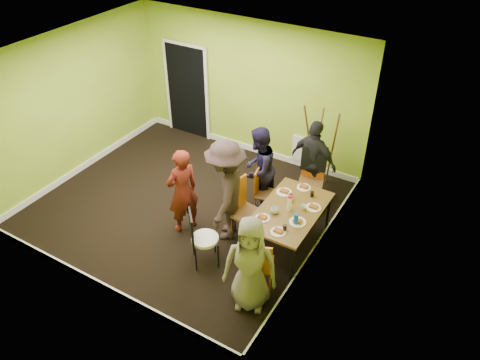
{
  "coord_description": "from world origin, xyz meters",
  "views": [
    {
      "loc": [
        4.23,
        -5.26,
        5.28
      ],
      "look_at": [
        1.13,
        0.0,
        0.96
      ],
      "focal_mm": 35.0,
      "sensor_mm": 36.0,
      "label": 1
    }
  ],
  "objects_px": {
    "chair_front_end": "(259,263)",
    "dining_table": "(290,212)",
    "chair_back_end": "(313,165)",
    "easel": "(319,149)",
    "orange_bottle": "(292,200)",
    "person_left_near": "(226,191)",
    "thermos": "(290,203)",
    "person_standing": "(182,191)",
    "chair_left_far": "(263,189)",
    "chair_left_near": "(243,207)",
    "chair_bentwood": "(200,236)",
    "person_left_far": "(258,169)",
    "person_front_end": "(250,264)",
    "person_back_end": "(314,161)",
    "blue_bottle": "(296,219)"
  },
  "relations": [
    {
      "from": "thermos",
      "to": "blue_bottle",
      "type": "height_order",
      "value": "thermos"
    },
    {
      "from": "orange_bottle",
      "to": "person_front_end",
      "type": "distance_m",
      "value": 1.52
    },
    {
      "from": "person_left_near",
      "to": "chair_bentwood",
      "type": "bearing_deg",
      "value": -18.91
    },
    {
      "from": "easel",
      "to": "person_left_near",
      "type": "distance_m",
      "value": 2.13
    },
    {
      "from": "chair_back_end",
      "to": "person_left_far",
      "type": "distance_m",
      "value": 0.98
    },
    {
      "from": "dining_table",
      "to": "person_left_far",
      "type": "relative_size",
      "value": 0.96
    },
    {
      "from": "chair_bentwood",
      "to": "person_standing",
      "type": "relative_size",
      "value": 0.63
    },
    {
      "from": "thermos",
      "to": "person_left_far",
      "type": "distance_m",
      "value": 1.17
    },
    {
      "from": "person_left_far",
      "to": "chair_back_end",
      "type": "bearing_deg",
      "value": 127.31
    },
    {
      "from": "person_standing",
      "to": "blue_bottle",
      "type": "bearing_deg",
      "value": 119.4
    },
    {
      "from": "chair_front_end",
      "to": "thermos",
      "type": "distance_m",
      "value": 1.11
    },
    {
      "from": "chair_left_near",
      "to": "easel",
      "type": "height_order",
      "value": "easel"
    },
    {
      "from": "person_left_far",
      "to": "person_front_end",
      "type": "relative_size",
      "value": 1.03
    },
    {
      "from": "chair_back_end",
      "to": "chair_front_end",
      "type": "bearing_deg",
      "value": 80.5
    },
    {
      "from": "orange_bottle",
      "to": "easel",
      "type": "bearing_deg",
      "value": 97.14
    },
    {
      "from": "chair_left_far",
      "to": "chair_front_end",
      "type": "bearing_deg",
      "value": 15.57
    },
    {
      "from": "chair_left_near",
      "to": "easel",
      "type": "relative_size",
      "value": 0.64
    },
    {
      "from": "dining_table",
      "to": "person_back_end",
      "type": "relative_size",
      "value": 0.96
    },
    {
      "from": "chair_left_near",
      "to": "person_standing",
      "type": "distance_m",
      "value": 1.02
    },
    {
      "from": "dining_table",
      "to": "orange_bottle",
      "type": "bearing_deg",
      "value": 108.49
    },
    {
      "from": "chair_left_far",
      "to": "chair_bentwood",
      "type": "bearing_deg",
      "value": -19.51
    },
    {
      "from": "blue_bottle",
      "to": "person_left_near",
      "type": "distance_m",
      "value": 1.22
    },
    {
      "from": "person_standing",
      "to": "easel",
      "type": "bearing_deg",
      "value": 169.96
    },
    {
      "from": "person_front_end",
      "to": "person_back_end",
      "type": "bearing_deg",
      "value": 74.93
    },
    {
      "from": "dining_table",
      "to": "easel",
      "type": "distance_m",
      "value": 1.76
    },
    {
      "from": "person_left_far",
      "to": "person_left_near",
      "type": "relative_size",
      "value": 0.87
    },
    {
      "from": "chair_bentwood",
      "to": "blue_bottle",
      "type": "xyz_separation_m",
      "value": [
        1.21,
        0.74,
        0.3
      ]
    },
    {
      "from": "chair_front_end",
      "to": "person_left_far",
      "type": "height_order",
      "value": "person_left_far"
    },
    {
      "from": "blue_bottle",
      "to": "person_standing",
      "type": "distance_m",
      "value": 1.93
    },
    {
      "from": "person_standing",
      "to": "person_left_near",
      "type": "distance_m",
      "value": 0.74
    },
    {
      "from": "dining_table",
      "to": "chair_bentwood",
      "type": "bearing_deg",
      "value": -134.81
    },
    {
      "from": "chair_left_far",
      "to": "chair_left_near",
      "type": "relative_size",
      "value": 0.82
    },
    {
      "from": "chair_left_near",
      "to": "person_left_near",
      "type": "bearing_deg",
      "value": -62.0
    },
    {
      "from": "chair_back_end",
      "to": "person_left_near",
      "type": "relative_size",
      "value": 0.61
    },
    {
      "from": "person_left_near",
      "to": "chair_left_far",
      "type": "bearing_deg",
      "value": 144.66
    },
    {
      "from": "chair_bentwood",
      "to": "blue_bottle",
      "type": "relative_size",
      "value": 5.28
    },
    {
      "from": "easel",
      "to": "person_back_end",
      "type": "height_order",
      "value": "easel"
    },
    {
      "from": "person_back_end",
      "to": "easel",
      "type": "bearing_deg",
      "value": -72.3
    },
    {
      "from": "thermos",
      "to": "person_left_far",
      "type": "bearing_deg",
      "value": 142.7
    },
    {
      "from": "chair_bentwood",
      "to": "person_left_near",
      "type": "bearing_deg",
      "value": 138.41
    },
    {
      "from": "blue_bottle",
      "to": "person_back_end",
      "type": "distance_m",
      "value": 1.74
    },
    {
      "from": "thermos",
      "to": "person_standing",
      "type": "height_order",
      "value": "person_standing"
    },
    {
      "from": "orange_bottle",
      "to": "person_left_near",
      "type": "bearing_deg",
      "value": -155.03
    },
    {
      "from": "blue_bottle",
      "to": "chair_left_far",
      "type": "bearing_deg",
      "value": 140.33
    },
    {
      "from": "chair_back_end",
      "to": "chair_bentwood",
      "type": "height_order",
      "value": "chair_back_end"
    },
    {
      "from": "chair_left_near",
      "to": "chair_front_end",
      "type": "height_order",
      "value": "chair_left_near"
    },
    {
      "from": "chair_back_end",
      "to": "easel",
      "type": "relative_size",
      "value": 0.64
    },
    {
      "from": "chair_back_end",
      "to": "orange_bottle",
      "type": "bearing_deg",
      "value": 81.26
    },
    {
      "from": "easel",
      "to": "person_left_far",
      "type": "xyz_separation_m",
      "value": [
        -0.69,
        -1.04,
        -0.06
      ]
    },
    {
      "from": "chair_front_end",
      "to": "dining_table",
      "type": "bearing_deg",
      "value": 69.18
    }
  ]
}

